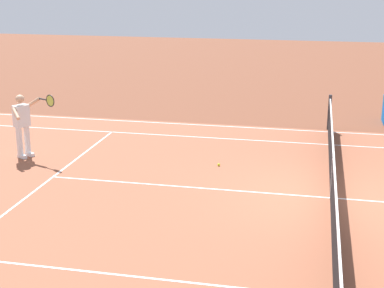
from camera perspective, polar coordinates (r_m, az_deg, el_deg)
ground_plane at (r=12.95m, az=13.32°, el=-5.13°), size 60.00×60.00×0.00m
court_slab at (r=12.95m, az=13.32°, el=-5.13°), size 24.20×11.40×0.00m
court_line_markings at (r=12.95m, az=13.32°, el=-5.12°), size 23.85×11.05×0.01m
tennis_net at (r=12.78m, az=13.47°, el=-3.08°), size 0.10×11.70×1.08m
tennis_player_near at (r=15.72m, az=-16.10°, el=2.04°), size 1.19×0.75×1.70m
tennis_ball at (r=14.64m, az=2.62°, el=-2.02°), size 0.07×0.07×0.07m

